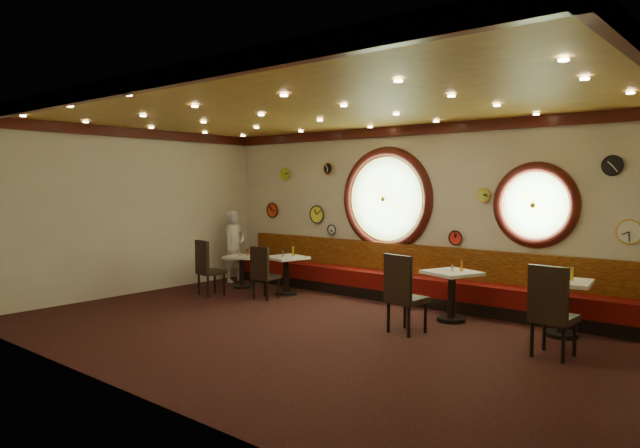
{
  "coord_description": "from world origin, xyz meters",
  "views": [
    {
      "loc": [
        5.34,
        -6.13,
        2.13
      ],
      "look_at": [
        -0.42,
        0.8,
        1.5
      ],
      "focal_mm": 32.0,
      "sensor_mm": 36.0,
      "label": 1
    }
  ],
  "objects_px": {
    "table_b": "(286,270)",
    "condiment_c_salt": "(452,268)",
    "chair_d": "(551,305)",
    "condiment_d_pepper": "(568,277)",
    "table_a": "(242,268)",
    "table_d": "(562,301)",
    "condiment_b_pepper": "(283,254)",
    "condiment_a_bottle": "(247,252)",
    "condiment_d_salt": "(561,275)",
    "condiment_a_salt": "(239,253)",
    "condiment_a_pepper": "(240,254)",
    "condiment_c_bottle": "(461,266)",
    "chair_c": "(402,289)",
    "chair_b": "(263,269)",
    "condiment_b_salt": "(283,253)",
    "table_c": "(452,290)",
    "condiment_d_bottle": "(572,274)",
    "condiment_b_bottle": "(293,251)",
    "chair_a": "(207,264)",
    "waiter": "(235,246)",
    "condiment_c_pepper": "(452,268)"
  },
  "relations": [
    {
      "from": "table_b",
      "to": "condiment_c_salt",
      "type": "xyz_separation_m",
      "value": [
        3.42,
        0.13,
        0.36
      ]
    },
    {
      "from": "chair_d",
      "to": "condiment_d_pepper",
      "type": "bearing_deg",
      "value": 100.63
    },
    {
      "from": "table_a",
      "to": "table_d",
      "type": "relative_size",
      "value": 0.97
    },
    {
      "from": "condiment_d_pepper",
      "to": "table_d",
      "type": "bearing_deg",
      "value": -162.15
    },
    {
      "from": "condiment_b_pepper",
      "to": "condiment_a_bottle",
      "type": "height_order",
      "value": "condiment_b_pepper"
    },
    {
      "from": "condiment_d_pepper",
      "to": "condiment_d_salt",
      "type": "bearing_deg",
      "value": 147.96
    },
    {
      "from": "condiment_c_salt",
      "to": "condiment_d_pepper",
      "type": "xyz_separation_m",
      "value": [
        1.7,
        0.12,
        0.01
      ]
    },
    {
      "from": "condiment_a_salt",
      "to": "condiment_a_pepper",
      "type": "bearing_deg",
      "value": -24.81
    },
    {
      "from": "table_d",
      "to": "condiment_a_pepper",
      "type": "height_order",
      "value": "table_d"
    },
    {
      "from": "condiment_c_salt",
      "to": "table_d",
      "type": "bearing_deg",
      "value": 3.4
    },
    {
      "from": "chair_d",
      "to": "condiment_c_bottle",
      "type": "height_order",
      "value": "chair_d"
    },
    {
      "from": "chair_c",
      "to": "condiment_c_bottle",
      "type": "height_order",
      "value": "chair_c"
    },
    {
      "from": "table_d",
      "to": "condiment_c_salt",
      "type": "bearing_deg",
      "value": -176.6
    },
    {
      "from": "chair_b",
      "to": "condiment_d_pepper",
      "type": "bearing_deg",
      "value": 4.38
    },
    {
      "from": "table_a",
      "to": "condiment_b_salt",
      "type": "bearing_deg",
      "value": 6.51
    },
    {
      "from": "table_c",
      "to": "chair_d",
      "type": "distance_m",
      "value": 2.06
    },
    {
      "from": "table_d",
      "to": "condiment_d_pepper",
      "type": "bearing_deg",
      "value": 17.85
    },
    {
      "from": "chair_d",
      "to": "condiment_d_bottle",
      "type": "bearing_deg",
      "value": 98.77
    },
    {
      "from": "condiment_b_salt",
      "to": "condiment_c_salt",
      "type": "distance_m",
      "value": 3.55
    },
    {
      "from": "condiment_b_bottle",
      "to": "condiment_d_salt",
      "type": "bearing_deg",
      "value": 2.3
    },
    {
      "from": "condiment_a_bottle",
      "to": "table_a",
      "type": "bearing_deg",
      "value": -117.68
    },
    {
      "from": "condiment_b_bottle",
      "to": "chair_a",
      "type": "bearing_deg",
      "value": -134.03
    },
    {
      "from": "chair_b",
      "to": "condiment_a_bottle",
      "type": "bearing_deg",
      "value": 143.86
    },
    {
      "from": "waiter",
      "to": "table_c",
      "type": "bearing_deg",
      "value": -96.96
    },
    {
      "from": "condiment_c_pepper",
      "to": "condiment_d_bottle",
      "type": "distance_m",
      "value": 1.71
    },
    {
      "from": "chair_d",
      "to": "condiment_c_pepper",
      "type": "distance_m",
      "value": 2.04
    },
    {
      "from": "chair_a",
      "to": "condiment_d_pepper",
      "type": "xyz_separation_m",
      "value": [
        6.21,
        1.31,
        0.23
      ]
    },
    {
      "from": "condiment_d_salt",
      "to": "condiment_c_bottle",
      "type": "relative_size",
      "value": 0.55
    },
    {
      "from": "condiment_d_pepper",
      "to": "condiment_d_bottle",
      "type": "relative_size",
      "value": 0.49
    },
    {
      "from": "condiment_b_salt",
      "to": "waiter",
      "type": "height_order",
      "value": "waiter"
    },
    {
      "from": "table_c",
      "to": "condiment_b_bottle",
      "type": "xyz_separation_m",
      "value": [
        -3.39,
        0.07,
        0.34
      ]
    },
    {
      "from": "table_d",
      "to": "condiment_c_pepper",
      "type": "relative_size",
      "value": 7.84
    },
    {
      "from": "table_a",
      "to": "condiment_a_pepper",
      "type": "height_order",
      "value": "condiment_a_pepper"
    },
    {
      "from": "condiment_b_salt",
      "to": "condiment_a_bottle",
      "type": "height_order",
      "value": "condiment_b_salt"
    },
    {
      "from": "chair_d",
      "to": "waiter",
      "type": "relative_size",
      "value": 0.46
    },
    {
      "from": "condiment_c_pepper",
      "to": "condiment_c_bottle",
      "type": "bearing_deg",
      "value": 40.42
    },
    {
      "from": "condiment_a_pepper",
      "to": "condiment_b_bottle",
      "type": "height_order",
      "value": "condiment_b_bottle"
    },
    {
      "from": "table_c",
      "to": "condiment_a_bottle",
      "type": "xyz_separation_m",
      "value": [
        -4.59,
        -0.03,
        0.24
      ]
    },
    {
      "from": "chair_a",
      "to": "chair_b",
      "type": "height_order",
      "value": "chair_a"
    },
    {
      "from": "condiment_a_pepper",
      "to": "condiment_d_pepper",
      "type": "bearing_deg",
      "value": 3.09
    },
    {
      "from": "condiment_b_bottle",
      "to": "chair_b",
      "type": "bearing_deg",
      "value": -94.26
    },
    {
      "from": "condiment_a_salt",
      "to": "chair_c",
      "type": "bearing_deg",
      "value": -12.66
    },
    {
      "from": "chair_b",
      "to": "condiment_b_salt",
      "type": "xyz_separation_m",
      "value": [
        -0.14,
        0.69,
        0.23
      ]
    },
    {
      "from": "table_c",
      "to": "condiment_c_pepper",
      "type": "bearing_deg",
      "value": -53.17
    },
    {
      "from": "condiment_b_pepper",
      "to": "condiment_d_bottle",
      "type": "height_order",
      "value": "condiment_d_bottle"
    },
    {
      "from": "condiment_a_pepper",
      "to": "waiter",
      "type": "height_order",
      "value": "waiter"
    },
    {
      "from": "condiment_c_bottle",
      "to": "condiment_d_salt",
      "type": "bearing_deg",
      "value": 7.5
    },
    {
      "from": "condiment_d_salt",
      "to": "condiment_b_pepper",
      "type": "xyz_separation_m",
      "value": [
        -5.01,
        -0.42,
        -0.05
      ]
    },
    {
      "from": "table_c",
      "to": "condiment_b_bottle",
      "type": "height_order",
      "value": "condiment_b_bottle"
    },
    {
      "from": "chair_a",
      "to": "table_c",
      "type": "bearing_deg",
      "value": 23.36
    }
  ]
}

